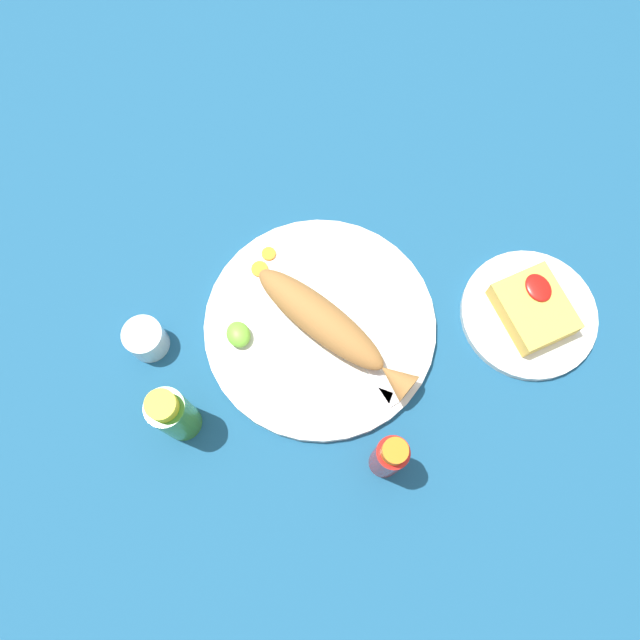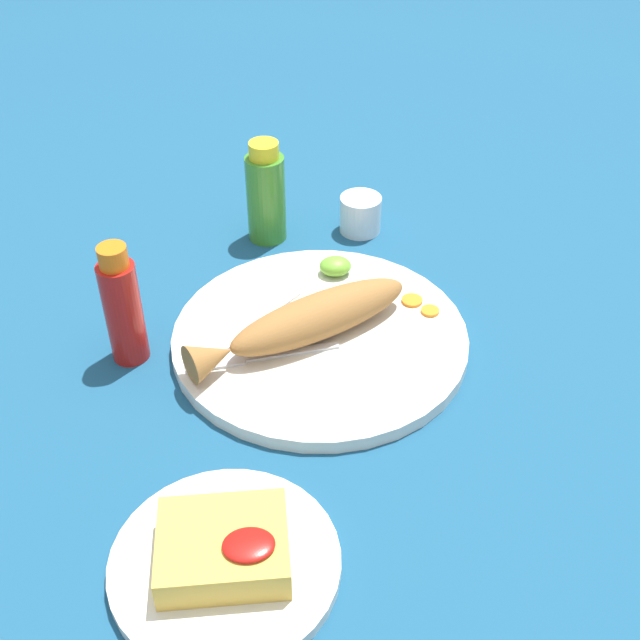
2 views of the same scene
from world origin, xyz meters
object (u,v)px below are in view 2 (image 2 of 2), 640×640
at_px(hot_sauce_bottle_red, 122,309).
at_px(hot_sauce_bottle_green, 266,194).
at_px(main_plate, 320,338).
at_px(fork_far, 242,333).
at_px(fork_near, 252,358).
at_px(salt_cup, 360,216).
at_px(fried_fish, 306,321).
at_px(side_plate_fries, 225,563).

relative_size(hot_sauce_bottle_red, hot_sauce_bottle_green, 1.04).
bearing_deg(main_plate, hot_sauce_bottle_green, 102.13).
distance_m(fork_far, hot_sauce_bottle_red, 0.15).
xyz_separation_m(main_plate, hot_sauce_bottle_green, (-0.05, 0.25, 0.06)).
xyz_separation_m(main_plate, fork_near, (-0.08, -0.04, 0.01)).
height_order(hot_sauce_bottle_red, salt_cup, hot_sauce_bottle_red).
bearing_deg(fried_fish, salt_cup, 42.81).
xyz_separation_m(fried_fish, fork_near, (-0.07, -0.03, -0.02)).
bearing_deg(salt_cup, hot_sauce_bottle_red, -140.63).
distance_m(hot_sauce_bottle_green, side_plate_fries, 0.57).
bearing_deg(main_plate, hot_sauce_bottle_red, -179.21).
relative_size(fork_near, salt_cup, 3.01).
distance_m(fork_near, hot_sauce_bottle_green, 0.30).
bearing_deg(hot_sauce_bottle_red, fork_far, 4.25).
bearing_deg(hot_sauce_bottle_red, fried_fish, -1.43).
bearing_deg(fork_far, hot_sauce_bottle_red, -41.03).
xyz_separation_m(hot_sauce_bottle_green, salt_cup, (0.14, 0.01, -0.05)).
xyz_separation_m(fried_fish, hot_sauce_bottle_green, (-0.04, 0.26, 0.03)).
height_order(hot_sauce_bottle_green, salt_cup, hot_sauce_bottle_green).
height_order(hot_sauce_bottle_red, hot_sauce_bottle_green, hot_sauce_bottle_red).
height_order(fried_fish, fork_near, fried_fish).
bearing_deg(side_plate_fries, fork_near, 82.95).
relative_size(hot_sauce_bottle_red, side_plate_fries, 0.73).
distance_m(fried_fish, side_plate_fries, 0.32).
relative_size(fork_near, fork_far, 1.31).
xyz_separation_m(main_plate, hot_sauce_bottle_red, (-0.23, -0.00, 0.07)).
bearing_deg(side_plate_fries, main_plate, 69.31).
relative_size(main_plate, fork_near, 1.97).
relative_size(fried_fish, hot_sauce_bottle_red, 1.81).
relative_size(fork_near, hot_sauce_bottle_red, 1.17).
distance_m(hot_sauce_bottle_red, salt_cup, 0.41).
xyz_separation_m(fork_far, hot_sauce_bottle_red, (-0.14, -0.01, 0.05)).
height_order(main_plate, side_plate_fries, main_plate).
bearing_deg(fork_far, fork_near, 58.53).
xyz_separation_m(fried_fish, side_plate_fries, (-0.10, -0.30, -0.04)).
relative_size(fork_near, side_plate_fries, 0.86).
xyz_separation_m(fried_fish, salt_cup, (0.10, 0.27, -0.02)).
bearing_deg(main_plate, fried_fish, -153.85).
height_order(fried_fish, salt_cup, fried_fish).
height_order(fork_near, hot_sauce_bottle_green, hot_sauce_bottle_green).
height_order(main_plate, hot_sauce_bottle_red, hot_sauce_bottle_red).
relative_size(fork_far, hot_sauce_bottle_green, 0.93).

